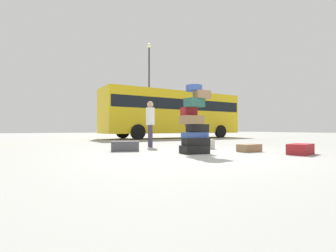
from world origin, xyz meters
TOP-DOWN VIEW (x-y plane):
  - ground_plane at (0.00, 0.00)m, footprint 80.00×80.00m
  - suitcase_tower at (-0.08, 0.45)m, footprint 0.75×0.56m
  - suitcase_brown_behind_tower at (1.53, 0.22)m, footprint 0.69×0.42m
  - suitcase_cream_white_trunk at (0.97, 1.62)m, footprint 0.61×0.46m
  - suitcase_charcoal_right_side at (-1.45, 1.92)m, footprint 0.86×0.65m
  - suitcase_maroon_foreground_near at (2.13, -0.88)m, footprint 0.88×0.67m
  - person_bearded_onlooker at (-0.24, 3.06)m, footprint 0.30×0.34m
  - person_tourist_with_camera at (2.88, 5.86)m, footprint 0.30×0.32m
  - parked_bus at (4.52, 10.56)m, footprint 10.10×3.33m
  - lamp_post at (3.55, 12.66)m, footprint 0.36×0.36m

SIDE VIEW (x-z plane):
  - ground_plane at x=0.00m, z-range 0.00..0.00m
  - suitcase_brown_behind_tower at x=1.53m, z-range 0.00..0.21m
  - suitcase_maroon_foreground_near at x=2.13m, z-range 0.00..0.26m
  - suitcase_charcoal_right_side at x=-1.45m, z-range 0.00..0.28m
  - suitcase_cream_white_trunk at x=0.97m, z-range 0.00..0.30m
  - suitcase_tower at x=-0.08m, z-range -0.15..1.58m
  - person_bearded_onlooker at x=-0.24m, z-range 0.15..1.73m
  - person_tourist_with_camera at x=2.88m, z-range 0.15..1.76m
  - parked_bus at x=4.52m, z-range 0.26..3.41m
  - lamp_post at x=3.55m, z-range 0.99..8.14m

